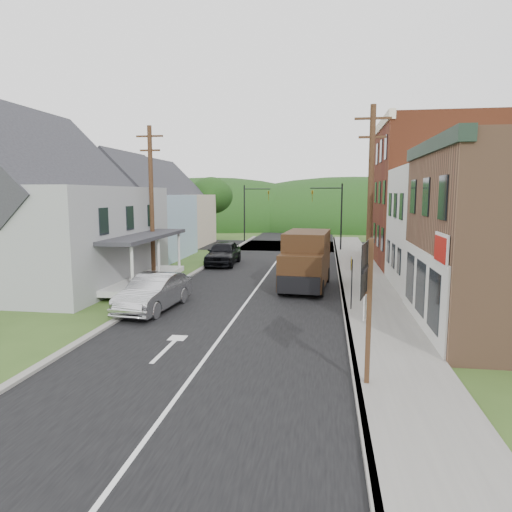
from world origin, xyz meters
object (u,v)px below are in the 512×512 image
at_px(route_sign_cluster, 368,290).
at_px(warning_sign, 351,275).
at_px(silver_sedan, 154,293).
at_px(delivery_van, 306,260).
at_px(dark_sedan, 223,253).

bearing_deg(route_sign_cluster, warning_sign, 101.21).
bearing_deg(silver_sedan, route_sign_cluster, -33.66).
height_order(delivery_van, route_sign_cluster, route_sign_cluster).
xyz_separation_m(dark_sedan, delivery_van, (6.25, -7.39, 0.69)).
bearing_deg(dark_sedan, route_sign_cluster, -68.39).
bearing_deg(route_sign_cluster, delivery_van, 111.03).
distance_m(delivery_van, warning_sign, 5.25).
relative_size(silver_sedan, delivery_van, 0.85).
relative_size(route_sign_cluster, warning_sign, 1.66).
xyz_separation_m(silver_sedan, warning_sign, (8.56, 0.95, 0.85)).
bearing_deg(route_sign_cluster, silver_sedan, 152.46).
height_order(silver_sedan, warning_sign, warning_sign).
bearing_deg(silver_sedan, delivery_van, 47.25).
bearing_deg(delivery_van, silver_sedan, -133.55).
height_order(silver_sedan, dark_sedan, dark_sedan).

